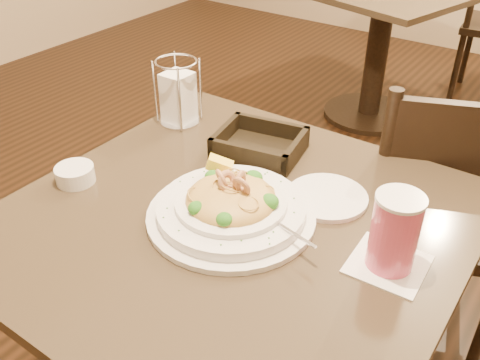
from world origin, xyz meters
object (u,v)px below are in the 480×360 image
Objects in this scene: background_table at (380,29)px; pasta_bowl at (231,205)px; bread_basket at (260,146)px; butter_ramekin at (75,174)px; main_table at (235,299)px; napkin_caddy at (178,96)px; side_plate at (327,197)px; dining_chair_near at (436,216)px; drink_glass at (394,233)px.

background_table is 2.14m from pasta_bowl.
bread_basket is 2.62× the size of butter_ramekin.
pasta_bowl reaches higher than main_table.
napkin_caddy is (-0.37, 0.27, 0.04)m from pasta_bowl.
main_table is 0.82× the size of background_table.
main_table is at bearing -76.15° from background_table.
background_table is 6.26× the size of side_plate.
napkin_caddy is (-0.27, 0.02, 0.06)m from bread_basket.
dining_chair_near is 10.61× the size of butter_ramekin.
main_table is 0.97× the size of dining_chair_near.
background_table is 1.88m from bread_basket.
pasta_bowl is 4.40× the size of butter_ramekin.
main_table is 5.11× the size of side_plate.
main_table is 0.32m from side_plate.
dining_chair_near is 0.66m from drink_glass.
pasta_bowl is at bearing -116.24° from main_table.
drink_glass reaches higher than butter_ramekin.
pasta_bowl is (-0.00, -0.01, 0.27)m from main_table.
main_table is at bearing -35.11° from napkin_caddy.
side_plate is at bearing 49.68° from dining_chair_near.
bread_basket is at bearing 154.28° from drink_glass.
napkin_caddy is (0.14, -1.80, 0.32)m from background_table.
drink_glass is 0.71m from butter_ramekin.
dining_chair_near is at bearing 65.96° from pasta_bowl.
butter_ramekin is (-0.69, -0.15, -0.06)m from drink_glass.
side_plate is (-0.19, 0.12, -0.07)m from drink_glass.
napkin_caddy reaches higher than butter_ramekin.
dining_chair_near is at bearing 94.37° from drink_glass.
pasta_bowl is 0.33m from drink_glass.
pasta_bowl is at bearing -170.95° from drink_glass.
dining_chair_near is at bearing -61.59° from background_table.
dining_chair_near is (0.27, 0.61, -0.02)m from main_table.
main_table is 3.92× the size of bread_basket.
bread_basket is at bearing -77.34° from background_table.
background_table is at bearing 103.72° from pasta_bowl.
bread_basket is at bearing -3.26° from napkin_caddy.
drink_glass reaches higher than pasta_bowl.
side_plate is (0.64, -1.89, 0.25)m from background_table.
pasta_bowl reaches higher than bread_basket.
side_plate reaches higher than background_table.
main_table and background_table have the same top height.
napkin_caddy is at bearing 143.97° from pasta_bowl.
background_table is 2.86× the size of pasta_bowl.
napkin_caddy reaches higher than dining_chair_near.
pasta_bowl is 2.52× the size of drink_glass.
pasta_bowl is (-0.28, -0.62, 0.29)m from dining_chair_near.
main_table is at bearing 43.65° from dining_chair_near.
drink_glass is 0.72m from napkin_caddy.
background_table is 2.01m from side_plate.
napkin_caddy is at bearing 6.37° from dining_chair_near.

